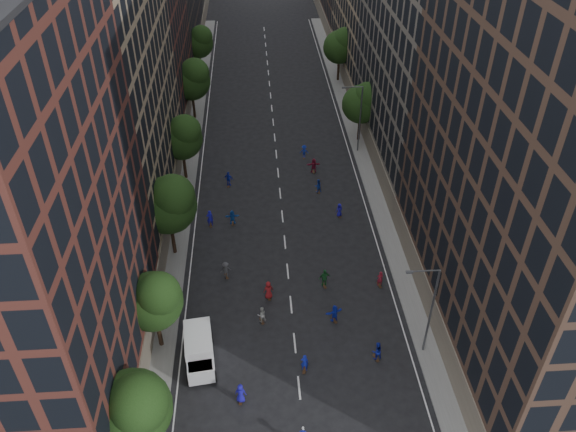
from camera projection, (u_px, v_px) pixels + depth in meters
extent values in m
plane|color=black|center=(278.00, 175.00, 68.63)|extent=(240.00, 240.00, 0.00)
cube|color=slate|center=(185.00, 147.00, 73.95)|extent=(4.00, 105.00, 0.15)
cube|color=slate|center=(365.00, 141.00, 75.22)|extent=(4.00, 105.00, 0.15)
cube|color=#4F251E|center=(0.00, 231.00, 35.45)|extent=(14.00, 22.00, 30.00)
cube|color=#978163|center=(80.00, 59.00, 53.46)|extent=(14.00, 26.00, 34.00)
cube|color=#4F251E|center=(126.00, 17.00, 73.67)|extent=(14.00, 20.00, 28.00)
cube|color=#473126|center=(568.00, 139.00, 38.88)|extent=(14.00, 30.00, 36.00)
cube|color=#625B51|center=(444.00, 26.00, 62.99)|extent=(14.00, 28.00, 33.00)
sphere|color=#193210|center=(132.00, 409.00, 35.89)|extent=(5.20, 5.20, 5.20)
sphere|color=#193210|center=(138.00, 403.00, 34.73)|extent=(3.90, 3.90, 3.90)
cylinder|color=black|center=(159.00, 330.00, 46.12)|extent=(0.36, 0.36, 3.70)
sphere|color=#193210|center=(153.00, 301.00, 44.11)|extent=(4.80, 4.80, 4.80)
sphere|color=#193210|center=(158.00, 294.00, 43.04)|extent=(3.60, 3.60, 3.60)
cylinder|color=black|center=(173.00, 237.00, 55.56)|extent=(0.36, 0.36, 4.22)
sphere|color=#193210|center=(168.00, 205.00, 53.27)|extent=(5.60, 5.60, 5.60)
sphere|color=#193210|center=(173.00, 196.00, 52.02)|extent=(4.20, 4.20, 4.20)
cylinder|color=black|center=(184.00, 165.00, 66.88)|extent=(0.36, 0.36, 3.87)
sphere|color=#193210|center=(181.00, 138.00, 64.77)|extent=(5.00, 5.00, 5.00)
sphere|color=#193210|center=(185.00, 131.00, 63.66)|extent=(3.75, 3.75, 3.75)
cylinder|color=black|center=(194.00, 105.00, 79.63)|extent=(0.36, 0.36, 4.05)
sphere|color=#193210|center=(191.00, 81.00, 77.43)|extent=(5.40, 5.40, 5.40)
sphere|color=#193210|center=(195.00, 73.00, 76.23)|extent=(4.05, 4.05, 4.05)
cylinder|color=black|center=(200.00, 64.00, 92.51)|extent=(0.36, 0.36, 3.78)
sphere|color=#193210|center=(198.00, 43.00, 90.46)|extent=(4.80, 4.80, 4.80)
sphere|color=#193210|center=(201.00, 37.00, 89.39)|extent=(3.60, 3.60, 3.60)
cylinder|color=black|center=(359.00, 128.00, 74.51)|extent=(0.36, 0.36, 3.74)
sphere|color=#193210|center=(361.00, 104.00, 72.48)|extent=(5.00, 5.00, 5.00)
sphere|color=#193210|center=(367.00, 97.00, 71.36)|extent=(3.75, 3.75, 3.75)
cylinder|color=black|center=(338.00, 69.00, 90.45)|extent=(0.36, 0.36, 3.96)
sphere|color=#193210|center=(340.00, 47.00, 88.30)|extent=(5.20, 5.20, 5.20)
sphere|color=#193210|center=(345.00, 40.00, 87.14)|extent=(3.90, 3.90, 3.90)
cylinder|color=#595B60|center=(431.00, 313.00, 44.09)|extent=(0.18, 0.18, 9.00)
cylinder|color=#595B60|center=(424.00, 271.00, 41.34)|extent=(2.40, 0.12, 0.12)
cube|color=#595B60|center=(409.00, 272.00, 41.31)|extent=(0.50, 0.22, 0.15)
cylinder|color=#595B60|center=(360.00, 120.00, 70.50)|extent=(0.18, 0.18, 9.00)
cylinder|color=#595B60|center=(353.00, 87.00, 67.75)|extent=(2.40, 0.12, 0.12)
cube|color=#595B60|center=(344.00, 88.00, 67.73)|extent=(0.50, 0.22, 0.15)
cube|color=white|center=(199.00, 345.00, 45.36)|extent=(2.59, 3.94, 2.27)
cube|color=white|center=(201.00, 370.00, 43.82)|extent=(2.24, 1.88, 1.44)
cube|color=black|center=(200.00, 365.00, 43.42)|extent=(2.00, 1.55, 0.10)
cylinder|color=black|center=(189.00, 381.00, 43.84)|extent=(0.35, 0.81, 0.78)
cylinder|color=black|center=(215.00, 377.00, 44.14)|extent=(0.35, 0.81, 0.78)
cylinder|color=black|center=(187.00, 342.00, 47.01)|extent=(0.35, 0.81, 0.78)
cylinder|color=black|center=(211.00, 338.00, 47.31)|extent=(0.35, 0.81, 0.78)
imported|color=#1A14A5|center=(241.00, 394.00, 42.33)|extent=(0.95, 0.71, 1.78)
imported|color=#1420A5|center=(305.00, 363.00, 44.66)|extent=(0.70, 0.53, 1.73)
imported|color=#111B91|center=(377.00, 351.00, 45.57)|extent=(1.02, 0.88, 1.79)
imported|color=#1626B4|center=(335.00, 314.00, 48.95)|extent=(1.66, 1.02, 1.71)
imported|color=maroon|center=(268.00, 290.00, 51.17)|extent=(1.01, 0.76, 1.85)
imported|color=maroon|center=(380.00, 279.00, 52.54)|extent=(0.67, 0.51, 1.67)
imported|color=#AEAFAB|center=(262.00, 315.00, 48.90)|extent=(0.91, 0.79, 1.60)
imported|color=#3C3C41|center=(226.00, 270.00, 53.51)|extent=(1.23, 0.91, 1.70)
imported|color=#1A5928|center=(325.00, 278.00, 52.41)|extent=(1.20, 0.68, 1.93)
imported|color=blue|center=(232.00, 218.00, 60.24)|extent=(1.55, 0.59, 1.64)
imported|color=#18139A|center=(339.00, 210.00, 61.39)|extent=(0.87, 0.69, 1.55)
imported|color=#1916B7|center=(210.00, 219.00, 59.89)|extent=(0.75, 0.53, 1.92)
imported|color=#1535AC|center=(318.00, 186.00, 65.15)|extent=(0.96, 0.86, 1.64)
imported|color=#122595|center=(304.00, 152.00, 71.41)|extent=(1.21, 0.82, 1.73)
imported|color=#1525AE|center=(229.00, 179.00, 66.12)|extent=(1.18, 0.82, 1.86)
imported|color=maroon|center=(314.00, 166.00, 68.59)|extent=(1.72, 0.65, 1.82)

